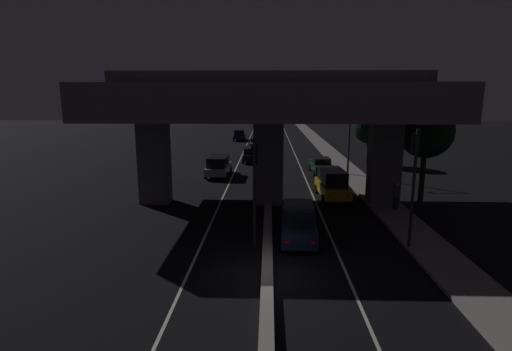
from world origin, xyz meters
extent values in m
plane|color=black|center=(0.00, 0.00, 0.00)|extent=(200.00, 200.00, 0.00)
cube|color=beige|center=(-3.27, 35.00, 0.00)|extent=(0.12, 126.00, 0.00)
cube|color=beige|center=(3.27, 35.00, 0.00)|extent=(0.12, 126.00, 0.00)
cube|color=gray|center=(0.00, 35.00, 0.17)|extent=(0.46, 126.00, 0.35)
cube|color=gray|center=(7.74, 28.00, 0.08)|extent=(2.26, 126.00, 0.16)
cube|color=#5B5956|center=(-7.69, 11.36, 2.90)|extent=(1.96, 1.40, 5.79)
cube|color=#5B5956|center=(7.69, 11.36, 2.90)|extent=(1.96, 1.40, 5.79)
cube|color=#5B5956|center=(0.00, 11.36, 2.90)|extent=(1.96, 1.40, 5.79)
cube|color=#5B5956|center=(0.00, 11.36, 6.84)|extent=(21.17, 11.98, 2.09)
cube|color=#333335|center=(0.00, 11.36, 8.33)|extent=(21.17, 0.40, 0.90)
cylinder|color=black|center=(-0.63, 3.18, 2.59)|extent=(0.14, 0.14, 5.19)
cube|color=black|center=(-0.63, 3.36, 4.51)|extent=(0.30, 0.28, 0.95)
sphere|color=black|center=(-0.63, 3.51, 4.81)|extent=(0.18, 0.18, 0.18)
sphere|color=black|center=(-0.63, 3.51, 4.51)|extent=(0.18, 0.18, 0.18)
sphere|color=green|center=(-0.63, 3.51, 4.21)|extent=(0.18, 0.18, 0.18)
cylinder|color=black|center=(6.71, 3.18, 2.87)|extent=(0.14, 0.14, 5.75)
cube|color=black|center=(6.71, 3.36, 5.07)|extent=(0.30, 0.28, 0.95)
sphere|color=black|center=(6.71, 3.51, 5.37)|extent=(0.18, 0.18, 0.18)
sphere|color=black|center=(6.71, 3.51, 5.07)|extent=(0.18, 0.18, 0.18)
sphere|color=green|center=(6.71, 3.51, 4.77)|extent=(0.18, 0.18, 0.18)
cylinder|color=#2D2D30|center=(7.25, 21.14, 3.74)|extent=(0.18, 0.18, 7.48)
cylinder|color=#2D2D30|center=(6.03, 21.14, 7.33)|extent=(2.44, 0.10, 0.10)
ellipsoid|color=#F2B759|center=(4.81, 21.14, 7.23)|extent=(0.56, 0.32, 0.24)
cube|color=#141938|center=(1.54, 4.32, 0.69)|extent=(1.84, 4.47, 0.78)
cube|color=black|center=(1.54, 4.32, 1.46)|extent=(1.57, 2.70, 0.76)
cylinder|color=black|center=(0.77, 5.80, 0.30)|extent=(0.22, 0.61, 0.60)
cylinder|color=black|center=(2.41, 5.74, 0.30)|extent=(0.22, 0.61, 0.60)
cylinder|color=black|center=(0.67, 2.89, 0.30)|extent=(0.22, 0.61, 0.60)
cylinder|color=black|center=(2.31, 2.83, 0.30)|extent=(0.22, 0.61, 0.60)
cube|color=red|center=(0.87, 2.12, 0.73)|extent=(0.18, 0.04, 0.11)
cube|color=red|center=(2.05, 2.08, 0.73)|extent=(0.18, 0.04, 0.11)
cube|color=gold|center=(4.58, 12.99, 0.70)|extent=(2.01, 4.63, 0.77)
cube|color=black|center=(4.57, 13.10, 1.56)|extent=(1.74, 3.34, 0.96)
cylinder|color=black|center=(3.63, 14.44, 0.31)|extent=(0.23, 0.63, 0.62)
cylinder|color=black|center=(5.38, 14.53, 0.31)|extent=(0.23, 0.63, 0.62)
cylinder|color=black|center=(3.77, 11.44, 0.31)|extent=(0.23, 0.63, 0.62)
cylinder|color=black|center=(5.52, 11.53, 0.31)|extent=(0.23, 0.63, 0.62)
cube|color=red|center=(4.06, 10.68, 0.73)|extent=(0.18, 0.04, 0.11)
cube|color=red|center=(5.31, 10.74, 0.73)|extent=(0.18, 0.04, 0.11)
cube|color=black|center=(4.91, 21.96, 0.66)|extent=(1.87, 4.80, 0.70)
cube|color=black|center=(4.91, 21.84, 1.27)|extent=(1.56, 1.95, 0.51)
cylinder|color=black|center=(4.03, 23.49, 0.31)|extent=(0.22, 0.63, 0.63)
cylinder|color=black|center=(5.68, 23.55, 0.31)|extent=(0.22, 0.63, 0.63)
cylinder|color=black|center=(4.14, 20.36, 0.31)|extent=(0.22, 0.63, 0.63)
cylinder|color=black|center=(5.79, 20.42, 0.31)|extent=(0.22, 0.63, 0.63)
cube|color=red|center=(4.40, 19.55, 0.70)|extent=(0.18, 0.04, 0.11)
cube|color=red|center=(5.59, 19.60, 0.70)|extent=(0.18, 0.04, 0.11)
cube|color=gray|center=(-4.55, 20.64, 0.63)|extent=(2.00, 4.59, 0.65)
cube|color=black|center=(-4.55, 20.52, 1.38)|extent=(1.74, 3.31, 0.86)
cylinder|color=black|center=(-3.67, 19.11, 0.30)|extent=(0.22, 0.61, 0.61)
cylinder|color=black|center=(-5.51, 19.16, 0.30)|extent=(0.22, 0.61, 0.61)
cylinder|color=black|center=(-3.59, 22.11, 0.30)|extent=(0.22, 0.61, 0.61)
cylinder|color=black|center=(-5.43, 22.16, 0.30)|extent=(0.22, 0.61, 0.61)
cube|color=white|center=(-3.83, 22.90, 0.53)|extent=(0.18, 0.03, 0.11)
cube|color=white|center=(-5.15, 22.93, 0.53)|extent=(0.18, 0.03, 0.11)
cube|color=black|center=(-1.90, 28.66, 0.63)|extent=(1.96, 4.43, 0.67)
cube|color=black|center=(-1.90, 28.66, 1.28)|extent=(1.68, 2.68, 0.62)
cylinder|color=black|center=(-0.97, 27.26, 0.29)|extent=(0.22, 0.60, 0.59)
cylinder|color=black|center=(-2.73, 27.19, 0.29)|extent=(0.22, 0.60, 0.59)
cylinder|color=black|center=(-1.08, 30.14, 0.29)|extent=(0.22, 0.60, 0.59)
cylinder|color=black|center=(-2.84, 30.07, 0.29)|extent=(0.22, 0.60, 0.59)
cube|color=white|center=(-1.36, 30.88, 0.53)|extent=(0.18, 0.04, 0.11)
cube|color=white|center=(-2.62, 30.83, 0.53)|extent=(0.18, 0.04, 0.11)
cube|color=#515459|center=(-1.58, 38.54, 0.66)|extent=(1.95, 4.02, 0.70)
cube|color=black|center=(-1.59, 38.74, 1.25)|extent=(1.69, 1.94, 0.47)
cylinder|color=black|center=(-0.64, 37.24, 0.31)|extent=(0.21, 0.63, 0.63)
cylinder|color=black|center=(-2.48, 37.21, 0.31)|extent=(0.21, 0.63, 0.63)
cylinder|color=black|center=(-0.69, 39.88, 0.31)|extent=(0.21, 0.63, 0.63)
cylinder|color=black|center=(-2.53, 39.84, 0.31)|extent=(0.21, 0.63, 0.63)
cube|color=white|center=(-0.96, 40.56, 0.56)|extent=(0.18, 0.03, 0.11)
cube|color=white|center=(-2.28, 40.54, 0.56)|extent=(0.18, 0.03, 0.11)
cube|color=#141938|center=(-4.76, 49.54, 0.66)|extent=(1.90, 4.31, 0.62)
cube|color=black|center=(-4.76, 49.44, 1.37)|extent=(1.65, 3.11, 0.80)
cylinder|color=black|center=(-3.86, 48.16, 0.35)|extent=(0.22, 0.70, 0.69)
cylinder|color=black|center=(-5.60, 48.11, 0.35)|extent=(0.22, 0.70, 0.69)
cylinder|color=black|center=(-3.93, 50.97, 0.35)|extent=(0.22, 0.70, 0.69)
cylinder|color=black|center=(-5.67, 50.93, 0.35)|extent=(0.22, 0.70, 0.69)
cube|color=white|center=(-4.20, 51.70, 0.56)|extent=(0.18, 0.03, 0.11)
cube|color=white|center=(-5.45, 51.67, 0.56)|extent=(0.18, 0.03, 0.11)
cylinder|color=black|center=(0.99, 7.09, 0.26)|extent=(0.11, 0.53, 0.52)
cylinder|color=black|center=(0.91, 5.79, 0.26)|extent=(0.13, 0.53, 0.52)
cube|color=silver|center=(0.95, 6.44, 0.48)|extent=(0.30, 1.00, 0.32)
cylinder|color=beige|center=(0.95, 6.44, 0.90)|extent=(0.34, 0.34, 0.52)
sphere|color=black|center=(0.95, 6.44, 1.28)|extent=(0.24, 0.24, 0.24)
cube|color=red|center=(0.90, 5.74, 0.48)|extent=(0.08, 0.04, 0.08)
cylinder|color=black|center=(8.02, 9.54, 0.57)|extent=(0.33, 0.33, 0.82)
cylinder|color=#3F3F44|center=(8.02, 9.54, 1.33)|extent=(0.39, 0.39, 0.69)
sphere|color=tan|center=(8.02, 9.54, 1.78)|extent=(0.22, 0.22, 0.22)
cylinder|color=#2D2116|center=(10.48, 11.99, 1.76)|extent=(0.37, 0.37, 3.52)
sphere|color=black|center=(10.48, 11.99, 4.88)|extent=(3.62, 3.62, 3.62)
cylinder|color=#2D2116|center=(10.54, 27.42, 1.32)|extent=(0.34, 0.34, 2.63)
sphere|color=black|center=(10.54, 27.42, 3.88)|extent=(3.32, 3.32, 3.32)
camera|label=1|loc=(0.04, -14.96, 7.24)|focal=28.00mm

